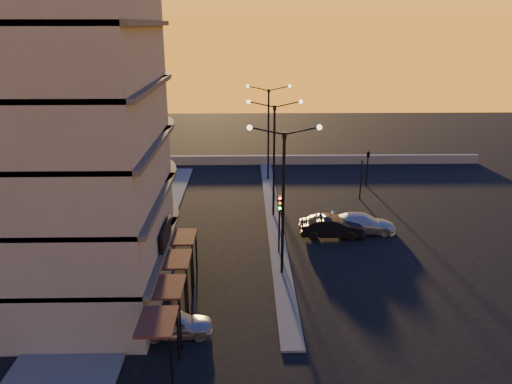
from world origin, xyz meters
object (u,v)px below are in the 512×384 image
object	(u,v)px
car_wagon	(363,223)
car_hatchback	(176,324)
streetlamp_mid	(274,150)
traffic_light_main	(280,215)
car_sedan	(332,227)

from	to	relation	value
car_wagon	car_hatchback	bearing A→B (deg)	145.10
streetlamp_mid	car_hatchback	distance (m)	18.12
streetlamp_mid	traffic_light_main	bearing A→B (deg)	-90.00
traffic_light_main	car_sedan	distance (m)	5.43
traffic_light_main	car_wagon	bearing A→B (deg)	29.53
car_hatchback	car_sedan	xyz separation A→B (m)	(9.89, 12.20, 0.14)
car_hatchback	car_sedan	bearing A→B (deg)	-42.03
traffic_light_main	car_wagon	world-z (taller)	traffic_light_main
car_sedan	car_wagon	size ratio (longest dim) A/B	0.98
car_wagon	streetlamp_mid	bearing A→B (deg)	71.55
car_hatchback	car_wagon	bearing A→B (deg)	-46.58
traffic_light_main	car_hatchback	world-z (taller)	traffic_light_main
streetlamp_mid	car_sedan	bearing A→B (deg)	-46.01
streetlamp_mid	car_hatchback	world-z (taller)	streetlamp_mid
streetlamp_mid	car_hatchback	xyz separation A→B (m)	(-5.80, -16.43, -4.95)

